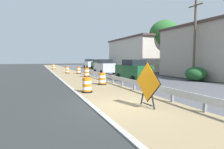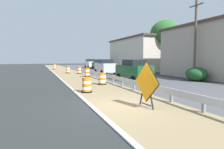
# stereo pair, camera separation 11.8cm
# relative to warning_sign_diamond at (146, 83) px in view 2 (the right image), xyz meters

# --- Properties ---
(ground_plane) EXTENTS (160.00, 160.00, 0.00)m
(ground_plane) POSITION_rel_warning_sign_diamond_xyz_m (-1.00, 0.65, -1.08)
(ground_plane) COLOR #2B2D2D
(median_dirt_strip) EXTENTS (4.07, 120.00, 0.01)m
(median_dirt_strip) POSITION_rel_warning_sign_diamond_xyz_m (-0.17, 0.65, -1.07)
(median_dirt_strip) COLOR #8E7A56
(median_dirt_strip) RESTS_ON ground
(curb_near_edge) EXTENTS (0.20, 120.00, 0.11)m
(curb_near_edge) POSITION_rel_warning_sign_diamond_xyz_m (-2.30, 0.65, -1.07)
(curb_near_edge) COLOR #ADADA8
(curb_near_edge) RESTS_ON ground
(guardrail_median) EXTENTS (0.18, 40.14, 0.71)m
(guardrail_median) POSITION_rel_warning_sign_diamond_xyz_m (1.63, -0.63, -0.56)
(guardrail_median) COLOR #ADB2B7
(guardrail_median) RESTS_ON ground
(warning_sign_diamond) EXTENTS (0.14, 1.84, 2.07)m
(warning_sign_diamond) POSITION_rel_warning_sign_diamond_xyz_m (0.00, 0.00, 0.00)
(warning_sign_diamond) COLOR black
(warning_sign_diamond) RESTS_ON ground
(traffic_barrel_nearest) EXTENTS (0.71, 0.71, 0.95)m
(traffic_barrel_nearest) POSITION_rel_warning_sign_diamond_xyz_m (-1.61, 4.68, -0.65)
(traffic_barrel_nearest) COLOR orange
(traffic_barrel_nearest) RESTS_ON ground
(traffic_barrel_close) EXTENTS (0.74, 0.74, 0.99)m
(traffic_barrel_close) POSITION_rel_warning_sign_diamond_xyz_m (0.49, 7.88, -0.63)
(traffic_barrel_close) COLOR orange
(traffic_barrel_close) RESTS_ON ground
(traffic_barrel_mid) EXTENTS (0.73, 0.73, 1.09)m
(traffic_barrel_mid) POSITION_rel_warning_sign_diamond_xyz_m (0.96, 15.06, -0.58)
(traffic_barrel_mid) COLOR orange
(traffic_barrel_mid) RESTS_ON ground
(traffic_barrel_far) EXTENTS (0.67, 0.67, 1.00)m
(traffic_barrel_far) POSITION_rel_warning_sign_diamond_xyz_m (1.06, 20.18, -0.63)
(traffic_barrel_far) COLOR orange
(traffic_barrel_far) RESTS_ON ground
(traffic_barrel_farther) EXTENTS (0.63, 0.63, 1.02)m
(traffic_barrel_farther) POSITION_rel_warning_sign_diamond_xyz_m (-0.32, 21.74, -0.62)
(traffic_barrel_farther) COLOR orange
(traffic_barrel_farther) RESTS_ON ground
(traffic_barrel_farthest) EXTENTS (0.70, 0.70, 1.06)m
(traffic_barrel_farthest) POSITION_rel_warning_sign_diamond_xyz_m (-1.32, 34.12, -0.60)
(traffic_barrel_farthest) COLOR orange
(traffic_barrel_farthest) RESTS_ON ground
(car_lead_near_lane) EXTENTS (2.12, 4.21, 2.10)m
(car_lead_near_lane) POSITION_rel_warning_sign_diamond_xyz_m (4.42, 18.57, -0.03)
(car_lead_near_lane) COLOR silver
(car_lead_near_lane) RESTS_ON ground
(car_trailing_near_lane) EXTENTS (2.19, 4.77, 2.10)m
(car_trailing_near_lane) POSITION_rel_warning_sign_diamond_xyz_m (7.23, 37.24, -0.03)
(car_trailing_near_lane) COLOR silver
(car_trailing_near_lane) RESTS_ON ground
(car_lead_far_lane) EXTENTS (2.11, 4.74, 2.09)m
(car_lead_far_lane) POSITION_rel_warning_sign_diamond_xyz_m (4.30, 9.57, -0.03)
(car_lead_far_lane) COLOR #195128
(car_lead_far_lane) RESTS_ON ground
(car_mid_far_lane) EXTENTS (2.20, 4.09, 2.02)m
(car_mid_far_lane) POSITION_rel_warning_sign_diamond_xyz_m (7.44, 31.23, -0.06)
(car_mid_far_lane) COLOR #195128
(car_mid_far_lane) RESTS_ON ground
(roadside_shop_near) EXTENTS (7.43, 11.82, 6.09)m
(roadside_shop_near) POSITION_rel_warning_sign_diamond_xyz_m (14.67, 9.03, 1.98)
(roadside_shop_near) COLOR #AD9E8E
(roadside_shop_near) RESTS_ON ground
(roadside_shop_far) EXTENTS (9.24, 15.10, 6.04)m
(roadside_shop_far) POSITION_rel_warning_sign_diamond_xyz_m (14.98, 25.61, 1.96)
(roadside_shop_far) COLOR beige
(roadside_shop_far) RESTS_ON ground
(utility_pole_near) EXTENTS (0.24, 1.80, 8.04)m
(utility_pole_near) POSITION_rel_warning_sign_diamond_xyz_m (10.52, 7.99, 3.10)
(utility_pole_near) COLOR brown
(utility_pole_near) RESTS_ON ground
(bush_roadside) EXTENTS (2.03, 2.03, 1.39)m
(bush_roadside) POSITION_rel_warning_sign_diamond_xyz_m (9.87, 7.02, -0.38)
(bush_roadside) COLOR #1E4C23
(bush_roadside) RESTS_ON ground
(tree_roadside) EXTENTS (4.93, 4.93, 8.41)m
(tree_roadside) POSITION_rel_warning_sign_diamond_xyz_m (14.99, 19.00, 5.10)
(tree_roadside) COLOR brown
(tree_roadside) RESTS_ON ground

